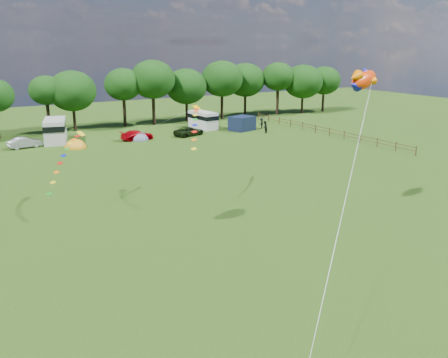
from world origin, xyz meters
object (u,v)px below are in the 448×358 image
tent_greyblue (138,139)px  fish_kite (362,80)px  walker_a (265,127)px  car_d (189,131)px  walker_b (261,123)px  campervan_d (203,119)px  tent_orange (76,148)px  car_b (25,143)px  car_c (137,135)px  campervan_c (55,130)px

tent_greyblue → fish_kite: bearing=-85.6°
walker_a → tent_greyblue: bearing=-43.7°
tent_greyblue → walker_a: size_ratio=1.86×
car_d → walker_a: bearing=-124.6°
fish_kite → walker_b: size_ratio=2.21×
campervan_d → tent_orange: size_ratio=1.80×
fish_kite → campervan_d: bearing=60.5°
tent_greyblue → walker_a: bearing=-14.2°
walker_b → fish_kite: bearing=38.1°
car_b → tent_orange: (5.49, -3.24, -0.66)m
car_d → tent_orange: 16.24m
car_c → campervan_c: 10.78m
car_d → fish_kite: size_ratio=1.29×
car_b → walker_a: walker_a is taller
campervan_c → walker_a: bearing=-91.7°
campervan_c → car_b: bearing=129.9°
campervan_d → walker_b: size_ratio=3.36×
campervan_c → walker_a: 29.34m
car_c → walker_b: walker_b is taller
car_b → walker_b: (34.15, -2.96, 0.14)m
tent_orange → car_b: bearing=149.5°
car_d → tent_greyblue: 7.47m
car_d → tent_orange: bearing=75.9°
campervan_d → tent_greyblue: campervan_d is taller
fish_kite → walker_a: 37.89m
tent_greyblue → tent_orange: bearing=-172.0°
campervan_d → walker_b: 9.07m
walker_a → fish_kite: bearing=36.2°
car_c → campervan_c: bearing=67.2°
campervan_d → tent_greyblue: size_ratio=1.67×
fish_kite → tent_orange: bearing=90.6°
tent_orange → fish_kite: fish_kite is taller
walker_b → car_d: bearing=-27.9°
campervan_d → fish_kite: fish_kite is taller
campervan_d → fish_kite: (-9.10, -41.58, 8.95)m
car_c → campervan_d: bearing=-73.2°
campervan_d → walker_a: campervan_d is taller
tent_greyblue → walker_b: bearing=-2.8°
tent_orange → walker_b: walker_b is taller
tent_greyblue → car_d: bearing=-6.6°
car_c → car_d: 7.60m
car_b → tent_greyblue: bearing=-107.5°
walker_b → car_b: bearing=-32.3°
car_d → tent_greyblue: car_d is taller
campervan_d → walker_a: 10.11m
car_b → walker_b: 34.28m
campervan_c → walker_b: 30.32m
walker_a → campervan_d: bearing=-83.2°
tent_orange → fish_kite: size_ratio=0.84×
car_d → tent_greyblue: bearing=68.0°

